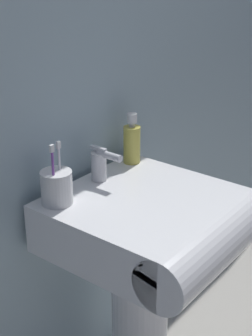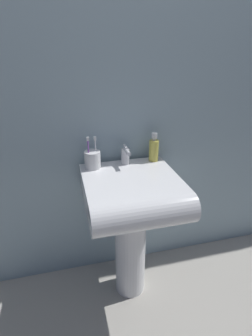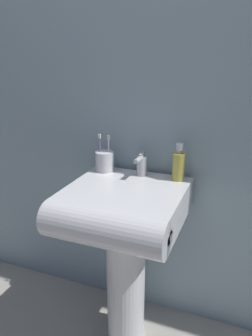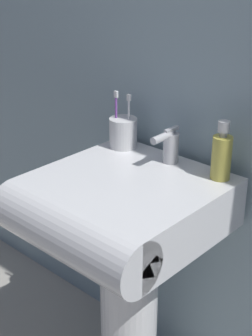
{
  "view_description": "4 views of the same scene",
  "coord_description": "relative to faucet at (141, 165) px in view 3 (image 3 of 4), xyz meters",
  "views": [
    {
      "loc": [
        -1.05,
        -0.76,
        1.44
      ],
      "look_at": [
        -0.04,
        0.02,
        0.88
      ],
      "focal_mm": 55.0,
      "sensor_mm": 36.0,
      "label": 1
    },
    {
      "loc": [
        -0.32,
        -1.14,
        1.39
      ],
      "look_at": [
        -0.02,
        0.02,
        0.83
      ],
      "focal_mm": 28.0,
      "sensor_mm": 36.0,
      "label": 2
    },
    {
      "loc": [
        0.47,
        -1.18,
        1.31
      ],
      "look_at": [
        0.01,
        -0.03,
        0.88
      ],
      "focal_mm": 35.0,
      "sensor_mm": 36.0,
      "label": 3
    },
    {
      "loc": [
        0.86,
        -0.95,
        1.4
      ],
      "look_at": [
        -0.01,
        0.0,
        0.81
      ],
      "focal_mm": 55.0,
      "sensor_mm": 36.0,
      "label": 4
    }
  ],
  "objects": [
    {
      "name": "ground_plane",
      "position": [
        -0.01,
        -0.16,
        -0.83
      ],
      "size": [
        6.0,
        6.0,
        0.0
      ],
      "primitive_type": "plane",
      "color": "#ADA89E",
      "rests_on": "ground"
    },
    {
      "name": "wall_back",
      "position": [
        -0.01,
        0.11,
        0.37
      ],
      "size": [
        5.0,
        0.05,
        2.4
      ],
      "primitive_type": "cube",
      "color": "#9EB7C1",
      "rests_on": "ground"
    },
    {
      "name": "sink_pedestal",
      "position": [
        -0.01,
        -0.16,
        -0.52
      ],
      "size": [
        0.18,
        0.18,
        0.63
      ],
      "primitive_type": "cylinder",
      "color": "white",
      "rests_on": "ground"
    },
    {
      "name": "sink_basin",
      "position": [
        -0.01,
        -0.22,
        -0.13
      ],
      "size": [
        0.48,
        0.52,
        0.15
      ],
      "color": "white",
      "rests_on": "sink_pedestal"
    },
    {
      "name": "faucet",
      "position": [
        0.0,
        0.0,
        0.0
      ],
      "size": [
        0.05,
        0.11,
        0.11
      ],
      "color": "silver",
      "rests_on": "sink_basin"
    },
    {
      "name": "toothbrush_cup",
      "position": [
        -0.18,
        0.0,
        -0.01
      ],
      "size": [
        0.09,
        0.09,
        0.18
      ],
      "color": "white",
      "rests_on": "sink_basin"
    },
    {
      "name": "soap_bottle",
      "position": [
        0.17,
        0.01,
        0.01
      ],
      "size": [
        0.05,
        0.05,
        0.17
      ],
      "color": "gold",
      "rests_on": "sink_basin"
    }
  ]
}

